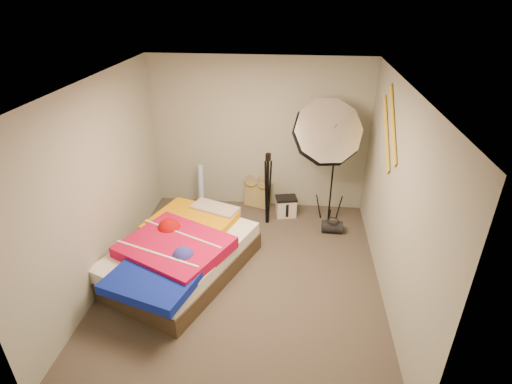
# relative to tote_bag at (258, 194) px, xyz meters

# --- Properties ---
(floor) EXTENTS (4.00, 4.00, 0.00)m
(floor) POSITION_rel_tote_bag_xyz_m (0.00, -1.90, -0.22)
(floor) COLOR #4A4138
(floor) RESTS_ON ground
(ceiling) EXTENTS (4.00, 4.00, 0.00)m
(ceiling) POSITION_rel_tote_bag_xyz_m (0.00, -1.90, 2.28)
(ceiling) COLOR silver
(ceiling) RESTS_ON wall_back
(wall_back) EXTENTS (3.50, 0.00, 3.50)m
(wall_back) POSITION_rel_tote_bag_xyz_m (0.00, 0.10, 1.03)
(wall_back) COLOR #999E8E
(wall_back) RESTS_ON floor
(wall_front) EXTENTS (3.50, 0.00, 3.50)m
(wall_front) POSITION_rel_tote_bag_xyz_m (0.00, -3.90, 1.03)
(wall_front) COLOR #999E8E
(wall_front) RESTS_ON floor
(wall_left) EXTENTS (0.00, 4.00, 4.00)m
(wall_left) POSITION_rel_tote_bag_xyz_m (-1.75, -1.90, 1.03)
(wall_left) COLOR #999E8E
(wall_left) RESTS_ON floor
(wall_right) EXTENTS (0.00, 4.00, 4.00)m
(wall_right) POSITION_rel_tote_bag_xyz_m (1.75, -1.90, 1.03)
(wall_right) COLOR #999E8E
(wall_right) RESTS_ON floor
(tote_bag) EXTENTS (0.49, 0.32, 0.46)m
(tote_bag) POSITION_rel_tote_bag_xyz_m (0.00, 0.00, 0.00)
(tote_bag) COLOR tan
(tote_bag) RESTS_ON floor
(wrapping_roll) EXTENTS (0.10, 0.23, 0.78)m
(wrapping_roll) POSITION_rel_tote_bag_xyz_m (-0.94, -0.17, 0.17)
(wrapping_roll) COLOR #568FE4
(wrapping_roll) RESTS_ON floor
(camera_case) EXTENTS (0.35, 0.28, 0.31)m
(camera_case) POSITION_rel_tote_bag_xyz_m (0.49, -0.28, -0.07)
(camera_case) COLOR silver
(camera_case) RESTS_ON floor
(duffel_bag) EXTENTS (0.32, 0.20, 0.19)m
(duffel_bag) POSITION_rel_tote_bag_xyz_m (1.22, -0.71, -0.13)
(duffel_bag) COLOR black
(duffel_bag) RESTS_ON floor
(wall_stripe_upper) EXTENTS (0.02, 0.91, 0.78)m
(wall_stripe_upper) POSITION_rel_tote_bag_xyz_m (1.73, -1.30, 1.73)
(wall_stripe_upper) COLOR gold
(wall_stripe_upper) RESTS_ON wall_right
(wall_stripe_lower) EXTENTS (0.02, 0.91, 0.78)m
(wall_stripe_lower) POSITION_rel_tote_bag_xyz_m (1.73, -1.05, 1.53)
(wall_stripe_lower) COLOR gold
(wall_stripe_lower) RESTS_ON wall_right
(bed) EXTENTS (2.00, 2.41, 0.57)m
(bed) POSITION_rel_tote_bag_xyz_m (-0.83, -1.87, 0.06)
(bed) COLOR #453524
(bed) RESTS_ON floor
(photo_umbrella) EXTENTS (1.20, 0.82, 2.12)m
(photo_umbrella) POSITION_rel_tote_bag_xyz_m (1.03, -0.47, 1.30)
(photo_umbrella) COLOR black
(photo_umbrella) RESTS_ON floor
(camera_tripod) EXTENTS (0.08, 0.08, 1.20)m
(camera_tripod) POSITION_rel_tote_bag_xyz_m (0.20, -0.53, 0.46)
(camera_tripod) COLOR black
(camera_tripod) RESTS_ON floor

